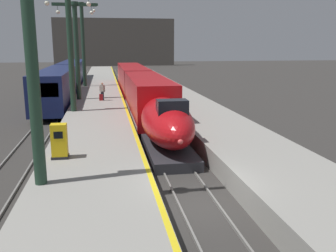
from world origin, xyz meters
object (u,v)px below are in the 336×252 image
at_px(station_column_mid, 70,40).
at_px(station_column_distant, 83,37).
at_px(passenger_near_edge, 102,90).
at_px(ticket_machine_yellow, 59,142).
at_px(station_column_far, 76,42).
at_px(regional_train_adjacent, 67,78).
at_px(station_column_near, 30,17).
at_px(rolling_suitcase, 101,97).
at_px(highspeed_train_main, 141,90).

distance_m(station_column_mid, station_column_distant, 18.51).
xyz_separation_m(passenger_near_edge, ticket_machine_yellow, (-1.87, -17.99, -0.25)).
xyz_separation_m(station_column_far, ticket_machine_yellow, (0.35, -19.28, -4.66)).
relative_size(regional_train_adjacent, station_column_near, 3.69).
bearing_deg(regional_train_adjacent, rolling_suitcase, -71.19).
bearing_deg(station_column_far, rolling_suitcase, -30.97).
bearing_deg(station_column_far, station_column_mid, -90.00).
xyz_separation_m(station_column_distant, passenger_near_edge, (2.22, -13.12, -5.06)).
bearing_deg(station_column_mid, station_column_distant, 90.00).
height_order(regional_train_adjacent, station_column_far, station_column_far).
bearing_deg(regional_train_adjacent, station_column_mid, -83.06).
relative_size(station_column_distant, ticket_machine_yellow, 6.36).
height_order(highspeed_train_main, rolling_suitcase, highspeed_train_main).
relative_size(highspeed_train_main, station_column_near, 3.96).
bearing_deg(station_column_near, highspeed_train_main, 75.03).
height_order(station_column_near, ticket_machine_yellow, station_column_near).
bearing_deg(highspeed_train_main, station_column_far, 174.36).
distance_m(highspeed_train_main, station_column_near, 23.21).
relative_size(highspeed_train_main, station_column_far, 4.38).
distance_m(station_column_distant, passenger_near_edge, 14.24).
height_order(highspeed_train_main, regional_train_adjacent, regional_train_adjacent).
height_order(station_column_mid, ticket_machine_yellow, station_column_mid).
relative_size(regional_train_adjacent, station_column_mid, 4.05).
bearing_deg(rolling_suitcase, station_column_far, 149.03).
bearing_deg(highspeed_train_main, passenger_near_edge, -169.16).
height_order(passenger_near_edge, rolling_suitcase, passenger_near_edge).
distance_m(station_column_near, passenger_near_edge, 21.86).
bearing_deg(rolling_suitcase, passenger_near_edge, -8.52).
xyz_separation_m(station_column_near, station_column_distant, (-0.05, 34.28, 0.03)).
xyz_separation_m(rolling_suitcase, ticket_machine_yellow, (-1.77, -18.01, 0.44)).
bearing_deg(station_column_near, station_column_mid, 90.19).
bearing_deg(station_column_far, station_column_near, -89.86).
xyz_separation_m(station_column_far, passenger_near_edge, (2.22, -1.29, -4.41)).
distance_m(station_column_near, rolling_suitcase, 22.03).
distance_m(passenger_near_edge, ticket_machine_yellow, 18.09).
xyz_separation_m(station_column_near, station_column_far, (-0.05, 22.45, -0.61)).
height_order(highspeed_train_main, ticket_machine_yellow, highspeed_train_main).
xyz_separation_m(regional_train_adjacent, station_column_far, (2.20, -11.41, 4.32)).
relative_size(station_column_far, ticket_machine_yellow, 5.60).
bearing_deg(ticket_machine_yellow, regional_train_adjacent, 94.75).
relative_size(station_column_mid, station_column_distant, 0.89).
bearing_deg(station_column_far, regional_train_adjacent, 100.91).
relative_size(station_column_far, passenger_near_edge, 5.30).
distance_m(regional_train_adjacent, station_column_near, 34.29).
distance_m(passenger_near_edge, rolling_suitcase, 0.69).
height_order(highspeed_train_main, station_column_far, station_column_far).
bearing_deg(station_column_distant, ticket_machine_yellow, -89.36).
relative_size(passenger_near_edge, ticket_machine_yellow, 1.06).
distance_m(station_column_distant, rolling_suitcase, 14.46).
xyz_separation_m(station_column_mid, ticket_machine_yellow, (0.35, -12.61, -4.71)).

